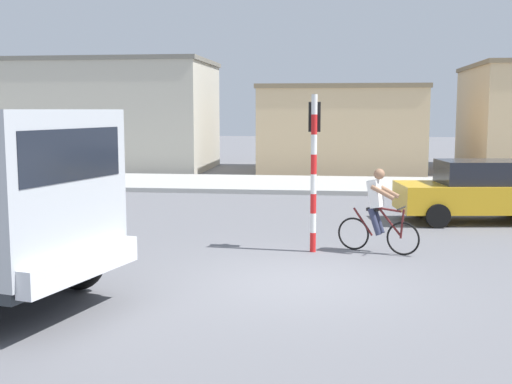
% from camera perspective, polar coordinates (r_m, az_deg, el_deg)
% --- Properties ---
extents(ground_plane, '(120.00, 120.00, 0.00)m').
position_cam_1_polar(ground_plane, '(11.09, 3.67, -7.88)').
color(ground_plane, slate).
extents(sidewalk_far, '(80.00, 5.00, 0.16)m').
position_cam_1_polar(sidewalk_far, '(24.57, 5.68, 0.66)').
color(sidewalk_far, '#ADADA8').
rests_on(sidewalk_far, ground).
extents(cyclist, '(1.62, 0.76, 1.72)m').
position_cam_1_polar(cyclist, '(13.33, 10.68, -1.62)').
color(cyclist, black).
rests_on(cyclist, ground).
extents(traffic_light_pole, '(0.24, 0.43, 3.20)m').
position_cam_1_polar(traffic_light_pole, '(13.16, 5.14, 3.63)').
color(traffic_light_pole, red).
rests_on(traffic_light_pole, ground).
extents(car_white_mid, '(4.19, 2.28, 1.60)m').
position_cam_1_polar(car_white_mid, '(17.64, 19.01, 0.10)').
color(car_white_mid, gold).
rests_on(car_white_mid, ground).
extents(building_corner_left, '(9.38, 6.29, 5.25)m').
position_cam_1_polar(building_corner_left, '(32.46, -12.30, 6.64)').
color(building_corner_left, '#B2AD9E').
rests_on(building_corner_left, ground).
extents(building_mid_block, '(7.53, 5.88, 4.01)m').
position_cam_1_polar(building_mid_block, '(30.90, 7.49, 5.57)').
color(building_mid_block, '#D1B284').
rests_on(building_mid_block, ground).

